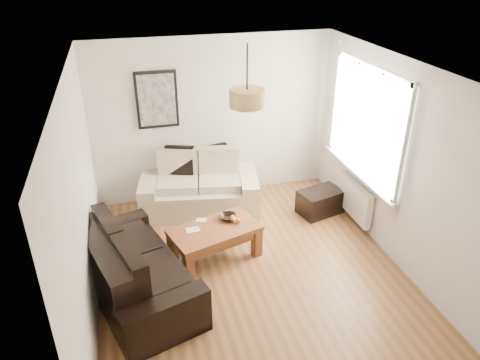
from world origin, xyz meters
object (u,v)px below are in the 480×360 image
object	(u,v)px
sofa_leather	(135,265)
ottoman	(320,202)
loveseat_cream	(199,183)
coffee_table	(215,243)

from	to	relation	value
sofa_leather	ottoman	bearing A→B (deg)	-84.94
loveseat_cream	ottoman	bearing A→B (deg)	-8.40
ottoman	coffee_table	bearing A→B (deg)	-158.62
loveseat_cream	coffee_table	size ratio (longest dim) A/B	1.56
loveseat_cream	coffee_table	xyz separation A→B (m)	(-0.04, -1.33, -0.21)
sofa_leather	ottoman	size ratio (longest dim) A/B	2.96
coffee_table	ottoman	bearing A→B (deg)	21.38
loveseat_cream	ottoman	distance (m)	1.92
sofa_leather	coffee_table	bearing A→B (deg)	-83.51
sofa_leather	coffee_table	world-z (taller)	sofa_leather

